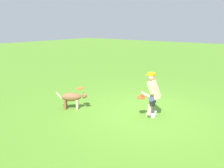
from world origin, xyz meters
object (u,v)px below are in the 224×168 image
person (153,93)px  dog (73,98)px  frisbee_held (141,97)px  frisbee_flying (80,88)px

person → dog: (2.28, 1.03, -0.32)m
dog → frisbee_held: bearing=-17.8°
person → frisbee_held: (0.21, 0.33, -0.09)m
frisbee_flying → person: bearing=-157.5°
person → dog: size_ratio=1.48×
dog → frisbee_flying: size_ratio=3.93×
person → frisbee_held: person is taller
person → dog: 2.52m
frisbee_flying → dog: bearing=42.4°
frisbee_flying → frisbee_held: bearing=-164.0°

